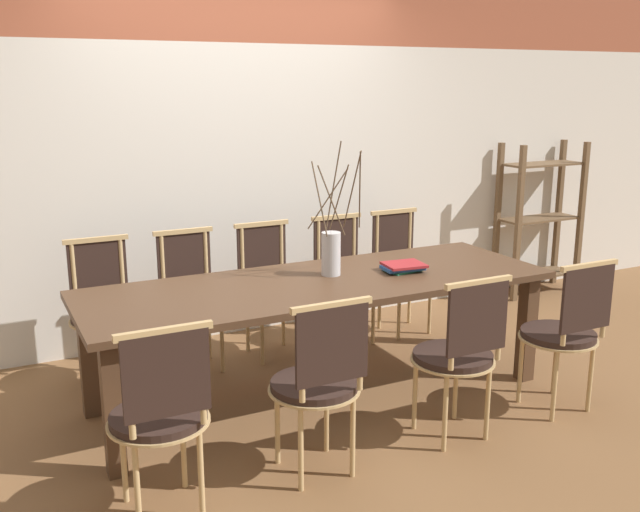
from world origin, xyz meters
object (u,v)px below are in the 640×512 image
(book_stack, at_px, (403,267))
(shelving_rack, at_px, (539,219))
(chair_near_center, at_px, (459,350))
(vase_centerpiece, at_px, (331,250))
(chair_far_center, at_px, (270,284))
(dining_table, at_px, (320,295))

(book_stack, xyz_separation_m, shelving_rack, (2.18, 1.14, -0.08))
(chair_near_center, bearing_deg, vase_centerpiece, 108.02)
(chair_far_center, height_order, shelving_rack, shelving_rack)
(shelving_rack, bearing_deg, dining_table, -157.93)
(dining_table, distance_m, vase_centerpiece, 0.28)
(chair_far_center, xyz_separation_m, vase_centerpiece, (0.11, -0.70, 0.38))
(chair_near_center, height_order, book_stack, chair_near_center)
(dining_table, height_order, chair_far_center, chair_far_center)
(dining_table, xyz_separation_m, book_stack, (0.55, -0.03, 0.11))
(dining_table, relative_size, chair_near_center, 3.04)
(chair_far_center, distance_m, book_stack, 1.02)
(dining_table, bearing_deg, shelving_rack, 22.07)
(dining_table, height_order, shelving_rack, shelving_rack)
(dining_table, xyz_separation_m, chair_far_center, (0.01, 0.80, -0.14))
(dining_table, xyz_separation_m, chair_near_center, (0.41, -0.80, -0.14))
(chair_near_center, xyz_separation_m, chair_far_center, (-0.40, 1.59, 0.00))
(dining_table, xyz_separation_m, vase_centerpiece, (0.12, 0.09, 0.24))
(chair_near_center, distance_m, vase_centerpiece, 1.00)
(dining_table, relative_size, shelving_rack, 2.06)
(shelving_rack, bearing_deg, vase_centerpiece, -158.70)
(chair_near_center, height_order, chair_far_center, same)
(vase_centerpiece, bearing_deg, chair_far_center, 99.11)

